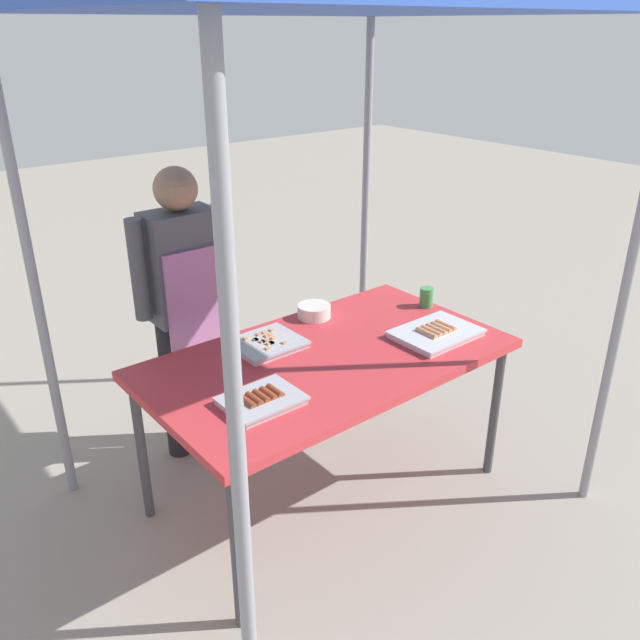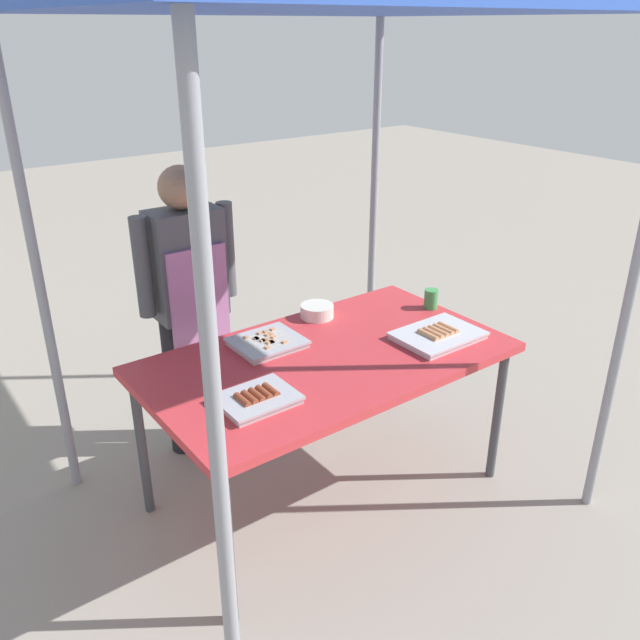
% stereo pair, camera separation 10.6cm
% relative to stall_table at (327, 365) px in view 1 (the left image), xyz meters
% --- Properties ---
extents(ground_plane, '(18.00, 18.00, 0.00)m').
position_rel_stall_table_xyz_m(ground_plane, '(0.00, 0.00, -0.70)').
color(ground_plane, gray).
extents(stall_table, '(1.60, 0.90, 0.75)m').
position_rel_stall_table_xyz_m(stall_table, '(0.00, 0.00, 0.00)').
color(stall_table, '#C63338').
rests_on(stall_table, ground).
extents(stall_canopy, '(2.10, 1.80, 2.17)m').
position_rel_stall_table_xyz_m(stall_canopy, '(0.00, 0.00, 1.37)').
color(stall_canopy, gray).
rests_on(stall_canopy, ground).
extents(tray_grilled_sausages, '(0.39, 0.29, 0.05)m').
position_rel_stall_table_xyz_m(tray_grilled_sausages, '(0.51, -0.18, 0.07)').
color(tray_grilled_sausages, silver).
rests_on(tray_grilled_sausages, stall_table).
extents(tray_meat_skewers, '(0.30, 0.26, 0.04)m').
position_rel_stall_table_xyz_m(tray_meat_skewers, '(-0.16, 0.23, 0.07)').
color(tray_meat_skewers, '#ADADB2').
rests_on(tray_meat_skewers, stall_table).
extents(tray_pork_links, '(0.30, 0.23, 0.05)m').
position_rel_stall_table_xyz_m(tray_pork_links, '(-0.46, -0.16, 0.07)').
color(tray_pork_links, '#ADADB2').
rests_on(tray_pork_links, stall_table).
extents(condiment_bowl, '(0.16, 0.16, 0.06)m').
position_rel_stall_table_xyz_m(condiment_bowl, '(0.21, 0.35, 0.08)').
color(condiment_bowl, silver).
rests_on(condiment_bowl, stall_table).
extents(drink_cup_near_edge, '(0.07, 0.07, 0.10)m').
position_rel_stall_table_xyz_m(drink_cup_near_edge, '(0.74, 0.10, 0.10)').
color(drink_cup_near_edge, '#3F994C').
rests_on(drink_cup_near_edge, stall_table).
extents(vendor_woman, '(0.52, 0.22, 1.50)m').
position_rel_stall_table_xyz_m(vendor_woman, '(-0.29, 0.74, 0.18)').
color(vendor_woman, black).
rests_on(vendor_woman, ground).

